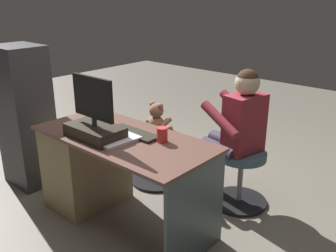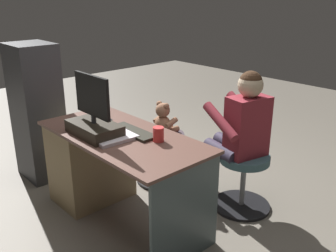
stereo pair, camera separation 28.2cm
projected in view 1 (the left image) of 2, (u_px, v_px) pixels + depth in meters
The scene contains 13 objects.
ground_plane at pixel (153, 205), 3.15m from camera, with size 10.00×10.00×0.00m, color slate.
desk at pixel (94, 164), 3.04m from camera, with size 1.40×0.66×0.72m.
monitor at pixel (95, 123), 2.63m from camera, with size 0.43×0.25×0.45m.
keyboard at pixel (134, 133), 2.73m from camera, with size 0.42×0.14×0.02m, color black.
computer_mouse at pixel (105, 123), 2.91m from camera, with size 0.06×0.10×0.04m, color #24282D.
cup at pixel (162, 135), 2.58m from camera, with size 0.08×0.08×0.10m, color red.
tv_remote at pixel (84, 125), 2.90m from camera, with size 0.04×0.15×0.02m, color black.
notebook_binder at pixel (116, 140), 2.60m from camera, with size 0.22×0.30×0.02m, color silver.
office_chair_teddy at pixel (157, 155), 3.48m from camera, with size 0.50×0.50×0.48m.
teddy_bear at pixel (157, 120), 3.38m from camera, with size 0.21×0.22×0.30m.
visitor_chair at pixel (241, 173), 3.10m from camera, with size 0.47×0.47×0.48m.
person at pixel (234, 125), 3.00m from camera, with size 0.54×0.54×1.16m.
equipment_rack at pixel (25, 117), 3.36m from camera, with size 0.44×0.36×1.28m, color #2E2F32.
Camera 1 is at (-1.90, 1.97, 1.71)m, focal length 39.81 mm.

